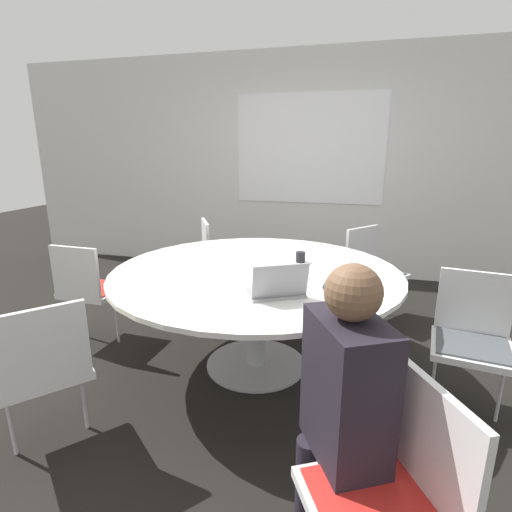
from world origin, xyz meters
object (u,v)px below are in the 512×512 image
(chair_2, at_px, (371,266))
(chair_5, at_px, (42,364))
(chair_1, at_px, (473,333))
(chair_4, at_px, (89,285))
(person_0, at_px, (342,396))
(chair_3, at_px, (218,253))
(coffee_cup, at_px, (300,257))
(spiral_notebook, at_px, (342,286))
(laptop, at_px, (277,288))
(cell_phone, at_px, (300,272))
(chair_0, at_px, (394,489))

(chair_2, height_order, chair_5, same)
(chair_1, xyz_separation_m, chair_2, (-0.58, 1.27, 0.00))
(chair_4, distance_m, person_0, 2.42)
(chair_3, xyz_separation_m, chair_4, (-0.65, -1.20, 0.00))
(chair_3, height_order, coffee_cup, chair_3)
(coffee_cup, bearing_deg, chair_3, 137.92)
(chair_3, height_order, spiral_notebook, chair_3)
(chair_3, bearing_deg, chair_1, 28.97)
(chair_1, xyz_separation_m, coffee_cup, (-1.11, 0.42, 0.28))
(chair_3, distance_m, spiral_notebook, 1.94)
(chair_2, bearing_deg, laptop, 19.34)
(chair_3, relative_size, cell_phone, 6.10)
(chair_1, relative_size, laptop, 2.17)
(chair_0, bearing_deg, person_0, 19.01)
(chair_4, bearing_deg, laptop, -13.41)
(spiral_notebook, height_order, coffee_cup, coffee_cup)
(chair_2, xyz_separation_m, laptop, (-0.55, -1.60, 0.29))
(chair_5, bearing_deg, chair_1, -26.84)
(chair_3, xyz_separation_m, laptop, (0.99, -1.65, 0.29))
(coffee_cup, bearing_deg, chair_5, -128.24)
(chair_3, bearing_deg, coffee_cup, 18.88)
(chair_4, distance_m, chair_5, 1.23)
(chair_0, xyz_separation_m, person_0, (-0.19, 0.17, 0.19))
(person_0, xyz_separation_m, cell_phone, (-0.37, 1.30, 0.05))
(chair_2, bearing_deg, chair_3, -53.61)
(chair_4, relative_size, coffee_cup, 10.98)
(chair_0, distance_m, spiral_notebook, 1.29)
(chair_2, xyz_separation_m, cell_phone, (-0.49, -1.10, 0.24))
(chair_1, relative_size, spiral_notebook, 3.90)
(chair_3, relative_size, chair_5, 1.00)
(chair_0, xyz_separation_m, spiral_notebook, (-0.26, 1.24, 0.25))
(chair_5, relative_size, cell_phone, 6.10)
(chair_5, relative_size, person_0, 0.71)
(coffee_cup, relative_size, cell_phone, 0.56)
(chair_4, xyz_separation_m, chair_5, (0.56, -1.09, 0.00))
(chair_5, xyz_separation_m, laptop, (1.08, 0.64, 0.29))
(chair_0, relative_size, coffee_cup, 10.98)
(spiral_notebook, bearing_deg, chair_1, 4.75)
(spiral_notebook, bearing_deg, chair_0, -78.11)
(chair_4, distance_m, spiral_notebook, 2.01)
(cell_phone, bearing_deg, chair_0, -69.34)
(chair_4, xyz_separation_m, coffee_cup, (1.65, 0.30, 0.28))
(chair_2, height_order, laptop, laptop)
(person_0, distance_m, spiral_notebook, 1.07)
(chair_5, bearing_deg, chair_2, 3.40)
(chair_5, distance_m, laptop, 1.29)
(chair_3, distance_m, person_0, 2.84)
(laptop, distance_m, cell_phone, 0.50)
(cell_phone, bearing_deg, chair_1, -8.83)
(chair_0, distance_m, chair_5, 1.72)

